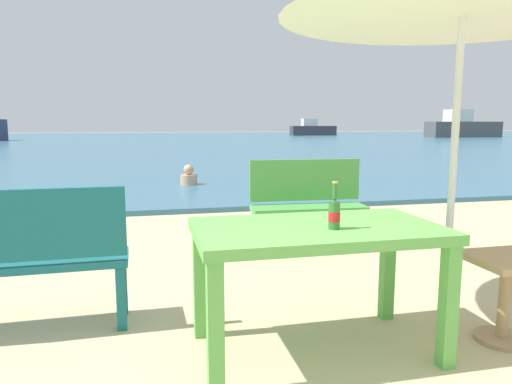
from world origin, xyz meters
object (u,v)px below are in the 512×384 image
(beer_bottle_amber, at_px, (334,212))
(bench_green_left, at_px, (307,199))
(picnic_table_green, at_px, (317,244))
(boat_tanker, at_px, (313,129))
(bench_teal_center, at_px, (28,252))
(swimmer_person, at_px, (189,177))
(boat_fishing_trawler, at_px, (462,127))
(side_table_wood, at_px, (505,286))

(beer_bottle_amber, height_order, bench_green_left, beer_bottle_amber)
(picnic_table_green, relative_size, boat_tanker, 0.33)
(bench_teal_center, distance_m, bench_green_left, 2.85)
(picnic_table_green, relative_size, swimmer_person, 3.41)
(beer_bottle_amber, xyz_separation_m, boat_fishing_trawler, (24.20, 31.90, 0.03))
(boat_fishing_trawler, bearing_deg, boat_tanker, 143.27)
(beer_bottle_amber, height_order, boat_tanker, boat_tanker)
(picnic_table_green, bearing_deg, side_table_wood, -6.87)
(swimmer_person, height_order, boat_tanker, boat_tanker)
(picnic_table_green, height_order, bench_teal_center, bench_teal_center)
(bench_teal_center, bearing_deg, boat_fishing_trawler, 50.24)
(picnic_table_green, distance_m, bench_green_left, 2.29)
(beer_bottle_amber, xyz_separation_m, boat_tanker, (13.99, 39.53, -0.22))
(boat_tanker, bearing_deg, boat_fishing_trawler, -36.73)
(side_table_wood, distance_m, boat_tanker, 41.60)
(bench_teal_center, bearing_deg, side_table_wood, -14.75)
(side_table_wood, distance_m, bench_green_left, 2.37)
(bench_green_left, bearing_deg, beer_bottle_amber, -105.55)
(swimmer_person, distance_m, boat_tanker, 35.30)
(bench_green_left, xyz_separation_m, boat_tanker, (13.35, 37.24, 0.09))
(picnic_table_green, bearing_deg, bench_teal_center, 160.06)
(beer_bottle_amber, bearing_deg, bench_green_left, 74.45)
(swimmer_person, xyz_separation_m, boat_tanker, (14.18, 32.32, 0.39))
(bench_teal_center, bearing_deg, boat_tanker, 67.94)
(bench_green_left, bearing_deg, side_table_wood, -78.35)
(beer_bottle_amber, height_order, side_table_wood, beer_bottle_amber)
(bench_teal_center, distance_m, boat_fishing_trawler, 40.57)
(boat_tanker, relative_size, boat_fishing_trawler, 0.68)
(swimmer_person, bearing_deg, beer_bottle_amber, -88.48)
(bench_teal_center, xyz_separation_m, boat_tanker, (15.73, 38.81, 0.09))
(picnic_table_green, distance_m, beer_bottle_amber, 0.24)
(bench_green_left, height_order, boat_tanker, boat_tanker)
(picnic_table_green, xyz_separation_m, boat_tanker, (14.04, 39.42, -0.02))
(bench_teal_center, bearing_deg, bench_green_left, 33.42)
(picnic_table_green, height_order, beer_bottle_amber, beer_bottle_amber)
(side_table_wood, xyz_separation_m, bench_green_left, (-0.48, 2.32, 0.19))
(bench_teal_center, xyz_separation_m, boat_fishing_trawler, (25.94, 31.18, 0.34))
(boat_fishing_trawler, bearing_deg, swimmer_person, -134.64)
(swimmer_person, relative_size, boat_tanker, 0.10)
(boat_tanker, bearing_deg, picnic_table_green, -109.61)
(bench_teal_center, distance_m, boat_tanker, 41.87)
(beer_bottle_amber, bearing_deg, boat_fishing_trawler, 52.82)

